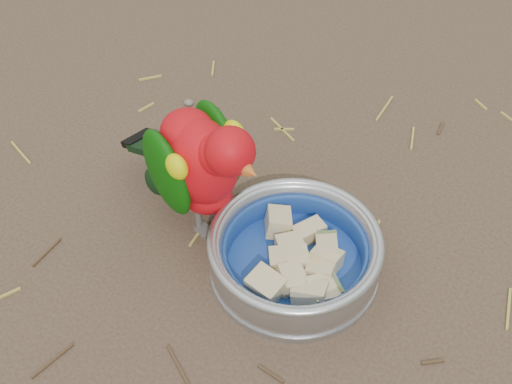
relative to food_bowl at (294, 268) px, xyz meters
The scene contains 6 objects.
ground 0.04m from the food_bowl, 167.93° to the right, with size 60.00×60.00×0.00m, color #4E3B2E.
food_bowl is the anchor object (origin of this frame).
bowl_wall 0.03m from the food_bowl, ahead, with size 0.21×0.21×0.04m, color #B2B2BA, non-canonical shape.
fruit_wedges 0.02m from the food_bowl, ahead, with size 0.12×0.12×0.03m, color beige, non-canonical shape.
lory_parrot 0.16m from the food_bowl, behind, with size 0.11×0.23×0.18m, color red, non-canonical shape.
ground_debris 0.01m from the food_bowl, 17.15° to the right, with size 0.90×0.80×0.01m, color #AD9E44, non-canonical shape.
Camera 1 is at (0.27, -0.48, 0.70)m, focal length 50.00 mm.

